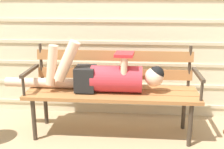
# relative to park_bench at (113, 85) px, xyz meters

# --- Properties ---
(ground_plane) EXTENTS (12.00, 12.00, 0.00)m
(ground_plane) POSITION_rel_park_bench_xyz_m (0.00, -0.22, -0.52)
(ground_plane) COLOR tan
(house_siding) EXTENTS (4.40, 0.08, 2.29)m
(house_siding) POSITION_rel_park_bench_xyz_m (0.00, 0.51, 0.63)
(house_siding) COLOR beige
(house_siding) RESTS_ON ground
(park_bench) EXTENTS (1.75, 0.52, 0.92)m
(park_bench) POSITION_rel_park_bench_xyz_m (0.00, 0.00, 0.00)
(park_bench) COLOR #9E6638
(park_bench) RESTS_ON ground
(reclining_person) EXTENTS (1.66, 0.27, 0.54)m
(reclining_person) POSITION_rel_park_bench_xyz_m (-0.09, -0.07, 0.12)
(reclining_person) COLOR #B72D38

